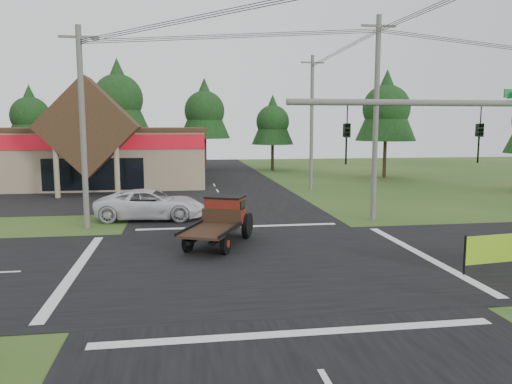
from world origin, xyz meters
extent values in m
plane|color=#294819|center=(0.00, 0.00, 0.00)|extent=(120.00, 120.00, 0.00)
cube|color=black|center=(0.00, 0.00, 0.01)|extent=(12.00, 120.00, 0.02)
cube|color=black|center=(0.00, 0.00, 0.01)|extent=(120.00, 12.00, 0.02)
cube|color=black|center=(-14.00, 19.00, 0.01)|extent=(28.00, 14.00, 0.02)
cube|color=#988967|center=(-16.00, 30.00, 2.50)|extent=(30.00, 15.00, 5.00)
cube|color=#3C2318|center=(-16.00, 30.00, 5.05)|extent=(30.40, 15.40, 0.30)
cube|color=#B50D1C|center=(-16.00, 22.45, 4.10)|extent=(30.00, 0.12, 1.20)
cube|color=#3C2318|center=(-10.00, 21.50, 5.30)|extent=(7.78, 4.00, 7.78)
cylinder|color=#988967|center=(-12.20, 19.80, 2.00)|extent=(0.40, 0.40, 4.00)
cylinder|color=#988967|center=(-7.80, 19.80, 2.00)|extent=(0.40, 0.40, 4.00)
cube|color=black|center=(-10.00, 22.48, 1.50)|extent=(8.00, 0.08, 2.60)
cylinder|color=#595651|center=(3.50, -7.50, 6.00)|extent=(8.00, 0.16, 0.16)
imported|color=black|center=(4.50, -7.50, 5.00)|extent=(0.16, 0.20, 1.00)
imported|color=black|center=(1.00, -7.50, 5.00)|extent=(0.16, 0.20, 1.00)
cylinder|color=#595651|center=(-8.00, 8.00, 5.25)|extent=(0.30, 0.30, 10.50)
cube|color=#595651|center=(-8.00, 8.00, 9.90)|extent=(2.00, 0.12, 0.12)
cylinder|color=#595651|center=(8.00, 8.00, 5.75)|extent=(0.30, 0.30, 11.50)
cube|color=#595651|center=(8.00, 8.00, 10.90)|extent=(2.00, 0.12, 0.12)
cylinder|color=#595651|center=(8.00, 22.00, 5.60)|extent=(0.30, 0.30, 11.20)
cube|color=#595651|center=(8.00, 22.00, 10.60)|extent=(2.00, 0.12, 0.12)
cylinder|color=#332316|center=(-20.00, 42.00, 1.75)|extent=(0.36, 0.36, 3.50)
cone|color=black|center=(-20.00, 42.00, 6.80)|extent=(5.60, 5.60, 6.60)
sphere|color=black|center=(-20.00, 42.00, 6.50)|extent=(4.40, 4.40, 4.40)
cylinder|color=#332316|center=(-10.00, 41.00, 2.27)|extent=(0.36, 0.36, 4.55)
cone|color=black|center=(-10.00, 41.00, 8.84)|extent=(7.28, 7.28, 8.58)
sphere|color=black|center=(-10.00, 41.00, 8.45)|extent=(5.72, 5.72, 5.72)
cylinder|color=#332316|center=(0.00, 42.00, 1.92)|extent=(0.36, 0.36, 3.85)
cone|color=black|center=(0.00, 42.00, 7.48)|extent=(6.16, 6.16, 7.26)
sphere|color=black|center=(0.00, 42.00, 7.15)|extent=(4.84, 4.84, 4.84)
cylinder|color=#332316|center=(8.00, 40.00, 1.57)|extent=(0.36, 0.36, 3.15)
cone|color=black|center=(8.00, 40.00, 6.12)|extent=(5.04, 5.04, 5.94)
sphere|color=black|center=(8.00, 40.00, 5.85)|extent=(3.96, 3.96, 3.96)
cylinder|color=#332316|center=(18.00, 30.00, 1.92)|extent=(0.36, 0.36, 3.85)
cone|color=black|center=(18.00, 30.00, 7.48)|extent=(6.16, 6.16, 7.26)
sphere|color=black|center=(18.00, 30.00, 7.15)|extent=(4.84, 4.84, 4.84)
imported|color=silver|center=(-4.77, 10.12, 0.87)|extent=(6.49, 3.42, 1.74)
camera|label=1|loc=(-3.01, -19.19, 5.46)|focal=35.00mm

